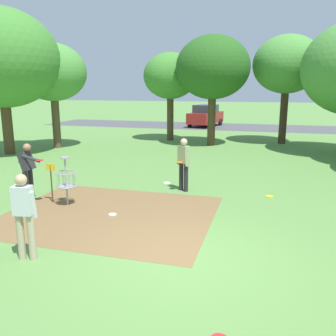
{
  "coord_description": "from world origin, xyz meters",
  "views": [
    {
      "loc": [
        1.53,
        -6.28,
        3.27
      ],
      "look_at": [
        -1.19,
        3.39,
        1.0
      ],
      "focal_mm": 38.07,
      "sensor_mm": 36.0,
      "label": 1
    }
  ],
  "objects_px": {
    "player_throwing": "(184,162)",
    "frisbee_near_basket": "(113,214)",
    "tree_mid_left": "(53,73)",
    "parked_car_leftmost": "(206,116)",
    "player_foreground_watching": "(24,212)",
    "frisbee_far_left": "(269,196)",
    "tree_near_right": "(213,68)",
    "tree_far_right": "(170,76)",
    "player_waiting_left": "(28,168)",
    "disc_golf_basket": "(64,179)",
    "frisbee_by_tee": "(167,183)",
    "tree_far_left": "(287,65)",
    "tree_mid_right": "(1,59)"
  },
  "relations": [
    {
      "from": "player_throwing",
      "to": "frisbee_near_basket",
      "type": "xyz_separation_m",
      "value": [
        -1.28,
        -2.7,
        -0.96
      ]
    },
    {
      "from": "tree_mid_left",
      "to": "parked_car_leftmost",
      "type": "bearing_deg",
      "value": 65.77
    },
    {
      "from": "player_foreground_watching",
      "to": "frisbee_far_left",
      "type": "bearing_deg",
      "value": 50.56
    },
    {
      "from": "tree_near_right",
      "to": "tree_mid_left",
      "type": "distance_m",
      "value": 8.71
    },
    {
      "from": "frisbee_far_left",
      "to": "tree_far_right",
      "type": "xyz_separation_m",
      "value": [
        -6.14,
        10.84,
        3.93
      ]
    },
    {
      "from": "tree_far_right",
      "to": "player_waiting_left",
      "type": "bearing_deg",
      "value": -93.03
    },
    {
      "from": "disc_golf_basket",
      "to": "tree_near_right",
      "type": "bearing_deg",
      "value": 79.03
    },
    {
      "from": "disc_golf_basket",
      "to": "tree_near_right",
      "type": "relative_size",
      "value": 0.23
    },
    {
      "from": "player_throwing",
      "to": "tree_mid_left",
      "type": "bearing_deg",
      "value": 143.71
    },
    {
      "from": "player_foreground_watching",
      "to": "player_waiting_left",
      "type": "xyz_separation_m",
      "value": [
        -2.31,
        3.19,
        0.02
      ]
    },
    {
      "from": "parked_car_leftmost",
      "to": "player_waiting_left",
      "type": "bearing_deg",
      "value": -93.71
    },
    {
      "from": "player_waiting_left",
      "to": "frisbee_by_tee",
      "type": "relative_size",
      "value": 6.83
    },
    {
      "from": "tree_mid_left",
      "to": "player_foreground_watching",
      "type": "bearing_deg",
      "value": -59.78
    },
    {
      "from": "frisbee_far_left",
      "to": "parked_car_leftmost",
      "type": "xyz_separation_m",
      "value": [
        -5.41,
        19.7,
        0.91
      ]
    },
    {
      "from": "tree_far_right",
      "to": "parked_car_leftmost",
      "type": "relative_size",
      "value": 1.2
    },
    {
      "from": "tree_near_right",
      "to": "parked_car_leftmost",
      "type": "distance_m",
      "value": 10.93
    },
    {
      "from": "player_throwing",
      "to": "tree_far_left",
      "type": "relative_size",
      "value": 0.27
    },
    {
      "from": "disc_golf_basket",
      "to": "parked_car_leftmost",
      "type": "relative_size",
      "value": 0.31
    },
    {
      "from": "frisbee_far_left",
      "to": "tree_far_left",
      "type": "bearing_deg",
      "value": 86.6
    },
    {
      "from": "disc_golf_basket",
      "to": "player_throwing",
      "type": "height_order",
      "value": "player_throwing"
    },
    {
      "from": "player_foreground_watching",
      "to": "frisbee_by_tee",
      "type": "relative_size",
      "value": 6.83
    },
    {
      "from": "frisbee_by_tee",
      "to": "tree_mid_left",
      "type": "height_order",
      "value": "tree_mid_left"
    },
    {
      "from": "player_throwing",
      "to": "player_waiting_left",
      "type": "bearing_deg",
      "value": -151.64
    },
    {
      "from": "disc_golf_basket",
      "to": "player_foreground_watching",
      "type": "distance_m",
      "value": 3.35
    },
    {
      "from": "tree_far_left",
      "to": "player_foreground_watching",
      "type": "bearing_deg",
      "value": -107.18
    },
    {
      "from": "tree_far_right",
      "to": "tree_far_left",
      "type": "bearing_deg",
      "value": 3.94
    },
    {
      "from": "player_waiting_left",
      "to": "tree_near_right",
      "type": "xyz_separation_m",
      "value": [
        3.51,
        11.84,
        3.36
      ]
    },
    {
      "from": "player_foreground_watching",
      "to": "frisbee_by_tee",
      "type": "bearing_deg",
      "value": 80.22
    },
    {
      "from": "player_waiting_left",
      "to": "tree_mid_left",
      "type": "xyz_separation_m",
      "value": [
        -4.59,
        8.65,
        3.06
      ]
    },
    {
      "from": "player_foreground_watching",
      "to": "tree_mid_left",
      "type": "height_order",
      "value": "tree_mid_left"
    },
    {
      "from": "disc_golf_basket",
      "to": "player_waiting_left",
      "type": "bearing_deg",
      "value": 178.63
    },
    {
      "from": "disc_golf_basket",
      "to": "frisbee_far_left",
      "type": "bearing_deg",
      "value": 22.59
    },
    {
      "from": "frisbee_near_basket",
      "to": "tree_near_right",
      "type": "distance_m",
      "value": 13.06
    },
    {
      "from": "frisbee_by_tee",
      "to": "tree_far_left",
      "type": "distance_m",
      "value": 12.28
    },
    {
      "from": "player_foreground_watching",
      "to": "frisbee_near_basket",
      "type": "distance_m",
      "value": 2.94
    },
    {
      "from": "player_foreground_watching",
      "to": "tree_mid_right",
      "type": "relative_size",
      "value": 0.24
    },
    {
      "from": "frisbee_by_tee",
      "to": "tree_mid_right",
      "type": "height_order",
      "value": "tree_mid_right"
    },
    {
      "from": "frisbee_by_tee",
      "to": "tree_far_right",
      "type": "bearing_deg",
      "value": 104.74
    },
    {
      "from": "frisbee_far_left",
      "to": "parked_car_leftmost",
      "type": "distance_m",
      "value": 20.45
    },
    {
      "from": "tree_near_right",
      "to": "frisbee_far_left",
      "type": "bearing_deg",
      "value": -70.8
    },
    {
      "from": "player_throwing",
      "to": "tree_near_right",
      "type": "xyz_separation_m",
      "value": [
        -0.63,
        9.6,
        3.38
      ]
    },
    {
      "from": "tree_far_right",
      "to": "frisbee_by_tee",
      "type": "bearing_deg",
      "value": -75.26
    },
    {
      "from": "tree_mid_right",
      "to": "tree_far_left",
      "type": "bearing_deg",
      "value": 28.72
    },
    {
      "from": "player_throwing",
      "to": "frisbee_by_tee",
      "type": "bearing_deg",
      "value": 136.05
    },
    {
      "from": "tree_near_right",
      "to": "tree_mid_left",
      "type": "relative_size",
      "value": 1.1
    },
    {
      "from": "player_throwing",
      "to": "player_waiting_left",
      "type": "xyz_separation_m",
      "value": [
        -4.14,
        -2.24,
        0.02
      ]
    },
    {
      "from": "frisbee_by_tee",
      "to": "tree_mid_right",
      "type": "xyz_separation_m",
      "value": [
        -9.21,
        3.33,
        4.62
      ]
    },
    {
      "from": "player_foreground_watching",
      "to": "tree_mid_left",
      "type": "relative_size",
      "value": 0.31
    },
    {
      "from": "frisbee_by_tee",
      "to": "tree_near_right",
      "type": "bearing_deg",
      "value": 89.08
    },
    {
      "from": "player_foreground_watching",
      "to": "tree_mid_left",
      "type": "distance_m",
      "value": 14.04
    }
  ]
}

